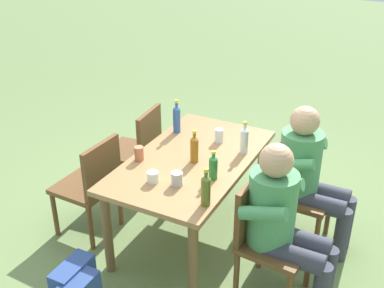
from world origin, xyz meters
name	(u,v)px	position (x,y,z in m)	size (l,w,h in m)	color
ground_plane	(192,234)	(0.00, 0.00, 0.00)	(24.00, 24.00, 0.00)	#6B844C
dining_table	(192,168)	(0.00, 0.00, 0.64)	(1.50, 0.86, 0.73)	#A37547
chair_far_right	(265,233)	(0.33, 0.73, 0.49)	(0.48, 0.48, 0.87)	brown
chair_far_left	(293,186)	(-0.34, 0.73, 0.49)	(0.45, 0.45, 0.87)	brown
chair_near_right	(92,183)	(0.34, -0.73, 0.49)	(0.45, 0.45, 0.87)	brown
chair_near_left	(139,148)	(-0.35, -0.73, 0.49)	(0.48, 0.48, 0.87)	brown
person_in_white_shirt	(283,218)	(0.34, 0.84, 0.66)	(0.47, 0.61, 1.18)	#4C935B
person_in_plaid_shirt	(309,172)	(-0.34, 0.84, 0.66)	(0.47, 0.61, 1.18)	#4C935B
bottle_blue	(177,118)	(-0.36, -0.33, 0.86)	(0.06, 0.06, 0.30)	#2D56A3
bottle_clear	(244,140)	(-0.26, 0.33, 0.85)	(0.06, 0.06, 0.27)	white
bottle_olive	(206,189)	(0.53, 0.37, 0.85)	(0.06, 0.06, 0.27)	#566623
bottle_amber	(194,148)	(0.04, 0.04, 0.85)	(0.06, 0.06, 0.26)	#996019
bottle_green	(213,167)	(0.21, 0.28, 0.83)	(0.06, 0.06, 0.22)	#287A38
cup_glass	(219,136)	(-0.35, 0.07, 0.79)	(0.07, 0.07, 0.11)	silver
cup_terracotta	(139,153)	(0.22, -0.35, 0.79)	(0.07, 0.07, 0.11)	#BC6B47
cup_steel	(177,179)	(0.40, 0.09, 0.78)	(0.08, 0.08, 0.10)	#B2B7BC
cup_white	(153,177)	(0.44, -0.08, 0.77)	(0.08, 0.08, 0.08)	white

